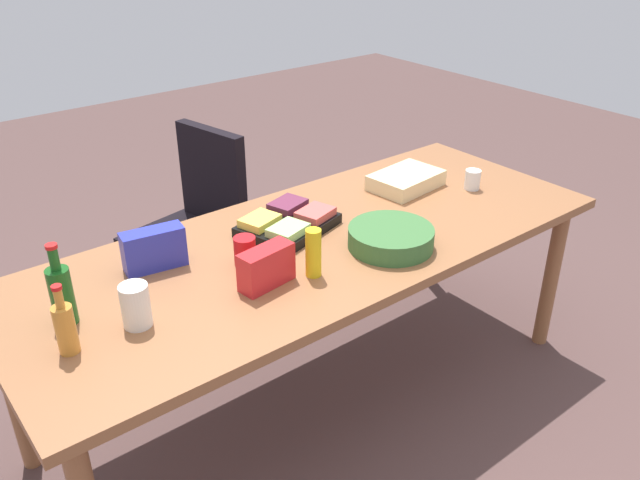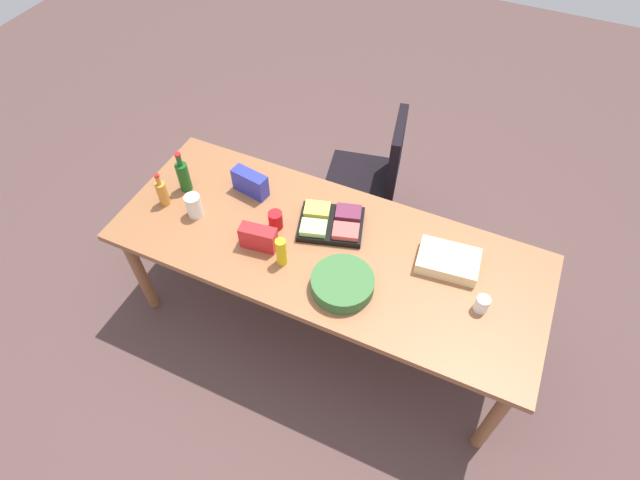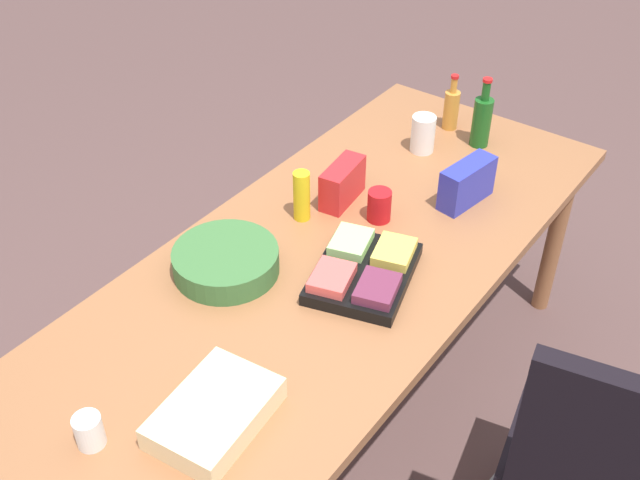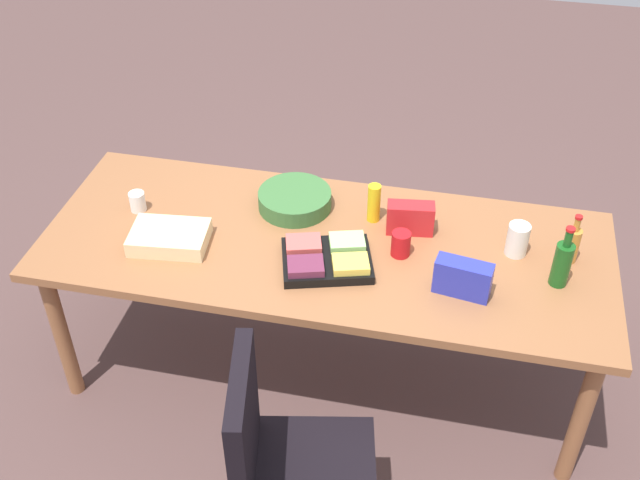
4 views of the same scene
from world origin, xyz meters
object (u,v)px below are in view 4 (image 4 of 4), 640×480
dressing_bottle (572,244)px  mayo_jar (518,240)px  chip_bag_red (410,218)px  red_solo_cup (401,244)px  mustard_bottle (374,203)px  fruit_platter (327,258)px  sheet_cake (169,237)px  salad_bowl (295,200)px  chip_bag_blue (463,278)px  paper_cup (137,202)px  wine_bottle (562,263)px  conference_table (325,256)px

dressing_bottle → mayo_jar: bearing=-0.2°
chip_bag_red → red_solo_cup: chip_bag_red is taller
red_solo_cup → mayo_jar: (-0.47, -0.11, 0.02)m
mustard_bottle → fruit_platter: size_ratio=0.42×
dressing_bottle → sheet_cake: bearing=8.6°
mustard_bottle → salad_bowl: 0.36m
sheet_cake → chip_bag_blue: bearing=177.9°
chip_bag_red → paper_cup: chip_bag_red is taller
dressing_bottle → salad_bowl: (1.19, -0.12, -0.05)m
mustard_bottle → dressing_bottle: bearing=172.9°
paper_cup → salad_bowl: (-0.68, -0.17, -0.01)m
fruit_platter → chip_bag_blue: bearing=174.3°
sheet_cake → salad_bowl: size_ratio=0.98×
sheet_cake → fruit_platter: 0.67m
chip_bag_red → fruit_platter: 0.42m
red_solo_cup → chip_bag_blue: size_ratio=0.50×
wine_bottle → mustard_bottle: bearing=-18.2°
mustard_bottle → paper_cup: mustard_bottle is taller
mustard_bottle → dressing_bottle: size_ratio=0.79×
red_solo_cup → chip_bag_blue: bearing=145.2°
mayo_jar → chip_bag_red: bearing=-6.9°
salad_bowl → mayo_jar: bearing=172.9°
fruit_platter → red_solo_cup: (-0.28, -0.13, 0.02)m
red_solo_cup → mayo_jar: 0.48m
conference_table → sheet_cake: size_ratio=7.53×
wine_bottle → fruit_platter: size_ratio=0.65×
sheet_cake → mustard_bottle: size_ratio=1.79×
mayo_jar → chip_bag_blue: 0.36m
mustard_bottle → red_solo_cup: size_ratio=1.62×
fruit_platter → salad_bowl: (0.22, -0.36, 0.01)m
red_solo_cup → mustard_bottle: bearing=-55.1°
chip_bag_red → mustard_bottle: (0.17, -0.05, 0.02)m
mustard_bottle → salad_bowl: bearing=-2.9°
sheet_cake → mustard_bottle: bearing=-156.6°
mustard_bottle → chip_bag_blue: size_ratio=0.81×
chip_bag_red → salad_bowl: bearing=-7.3°
fruit_platter → sheet_cake: bearing=0.8°
fruit_platter → wine_bottle: bearing=-174.8°
fruit_platter → mayo_jar: mayo_jar is taller
fruit_platter → paper_cup: size_ratio=4.72×
mayo_jar → conference_table: bearing=7.2°
chip_bag_red → sheet_cake: bearing=17.2°
wine_bottle → chip_bag_blue: size_ratio=1.26×
red_solo_cup → paper_cup: (1.18, -0.06, -0.01)m
chip_bag_blue → salad_bowl: chip_bag_blue is taller
fruit_platter → paper_cup: paper_cup is taller
chip_bag_red → salad_bowl: (0.52, -0.07, -0.03)m
mustard_bottle → red_solo_cup: bearing=124.9°
mayo_jar → paper_cup: mayo_jar is taller
chip_bag_red → wine_bottle: size_ratio=0.72×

